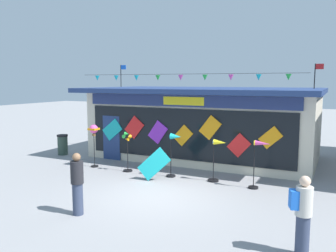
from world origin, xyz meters
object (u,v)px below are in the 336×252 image
at_px(trash_bin, 63,145).
at_px(wind_spinner_center_left, 174,147).
at_px(wind_spinner_left, 127,149).
at_px(wind_spinner_right, 259,157).
at_px(person_mid_plaza, 77,183).
at_px(display_kite_on_ground, 154,164).
at_px(person_near_camera, 302,214).
at_px(kite_shop_building, 205,122).
at_px(wind_spinner_center_right, 217,156).
at_px(wind_spinner_far_left, 94,133).

bearing_deg(trash_bin, wind_spinner_center_left, -11.07).
bearing_deg(wind_spinner_left, wind_spinner_right, -0.19).
relative_size(person_mid_plaza, display_kite_on_ground, 1.49).
bearing_deg(wind_spinner_center_left, trash_bin, 168.93).
distance_m(person_near_camera, display_kite_on_ground, 6.37).
relative_size(kite_shop_building, display_kite_on_ground, 9.10).
relative_size(wind_spinner_left, person_near_camera, 0.94).
bearing_deg(wind_spinner_right, person_near_camera, -67.45).
xyz_separation_m(wind_spinner_right, display_kite_on_ground, (-3.58, -0.64, -0.46)).
bearing_deg(display_kite_on_ground, kite_shop_building, 87.71).
bearing_deg(person_mid_plaza, wind_spinner_center_left, 106.94).
bearing_deg(trash_bin, kite_shop_building, 22.63).
height_order(person_near_camera, person_mid_plaza, same).
bearing_deg(wind_spinner_right, wind_spinner_center_right, 172.20).
height_order(wind_spinner_center_left, person_near_camera, person_near_camera).
height_order(wind_spinner_center_left, wind_spinner_center_right, wind_spinner_center_left).
bearing_deg(display_kite_on_ground, trash_bin, 161.79).
relative_size(kite_shop_building, wind_spinner_left, 6.48).
bearing_deg(wind_spinner_center_right, person_mid_plaza, -117.19).
relative_size(wind_spinner_far_left, wind_spinner_center_left, 1.08).
distance_m(wind_spinner_far_left, trash_bin, 3.37).
xyz_separation_m(wind_spinner_far_left, wind_spinner_center_left, (3.65, 0.04, -0.30)).
bearing_deg(wind_spinner_left, trash_bin, 163.43).
distance_m(wind_spinner_right, person_near_camera, 4.50).
xyz_separation_m(wind_spinner_center_right, person_near_camera, (3.23, -4.36, -0.06)).
height_order(wind_spinner_center_right, display_kite_on_ground, wind_spinner_center_right).
xyz_separation_m(wind_spinner_center_left, person_near_camera, (4.85, -4.25, -0.25)).
xyz_separation_m(wind_spinner_far_left, person_near_camera, (8.50, -4.21, -0.55)).
relative_size(wind_spinner_center_right, person_near_camera, 0.91).
distance_m(wind_spinner_center_right, person_mid_plaza, 5.17).
distance_m(kite_shop_building, wind_spinner_center_right, 4.32).
bearing_deg(person_mid_plaza, wind_spinner_right, 75.01).
xyz_separation_m(wind_spinner_right, person_near_camera, (1.73, -4.16, -0.18)).
relative_size(wind_spinner_center_right, person_mid_plaza, 0.91).
bearing_deg(trash_bin, wind_spinner_far_left, -24.24).
bearing_deg(kite_shop_building, wind_spinner_center_left, -86.04).
distance_m(wind_spinner_left, person_near_camera, 8.03).
bearing_deg(wind_spinner_center_left, wind_spinner_center_right, 4.00).
bearing_deg(wind_spinner_center_left, kite_shop_building, 93.96).
bearing_deg(person_mid_plaza, kite_shop_building, 113.13).
height_order(kite_shop_building, display_kite_on_ground, kite_shop_building).
xyz_separation_m(wind_spinner_left, wind_spinner_right, (5.13, -0.02, 0.15)).
distance_m(person_mid_plaza, trash_bin, 8.24).
distance_m(wind_spinner_center_left, wind_spinner_right, 3.12).
bearing_deg(person_mid_plaza, wind_spinner_left, 132.33).
bearing_deg(wind_spinner_right, person_mid_plaza, -131.31).
height_order(person_near_camera, display_kite_on_ground, person_near_camera).
distance_m(kite_shop_building, wind_spinner_right, 5.29).
xyz_separation_m(kite_shop_building, person_mid_plaza, (-0.47, -8.42, -0.79)).
bearing_deg(wind_spinner_left, wind_spinner_far_left, 178.63).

